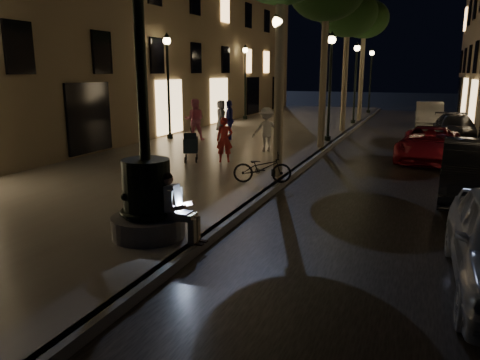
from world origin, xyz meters
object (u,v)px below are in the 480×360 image
at_px(stroller, 191,145).
at_px(lamp_curb_c, 356,73).
at_px(lamp_left_b, 168,73).
at_px(pedestrian_white, 266,129).
at_px(fountain_lamppost, 146,185).
at_px(car_second, 475,171).
at_px(lamp_curb_d, 371,72).
at_px(car_third, 429,144).
at_px(tree_third, 348,14).
at_px(car_rear, 456,128).
at_px(pedestrian_pink, 195,120).
at_px(lamp_curb_a, 278,73).
at_px(lamp_left_c, 245,72).
at_px(pedestrian_dark, 221,116).
at_px(seated_man_laptop, 176,205).
at_px(lamp_curb_b, 330,73).
at_px(tree_far, 365,20).
at_px(pedestrian_blue, 229,120).
at_px(car_fifth, 429,114).
at_px(bicycle, 262,168).
at_px(pedestrian_red, 225,140).

bearing_deg(stroller, lamp_curb_c, 52.42).
distance_m(lamp_left_b, pedestrian_white, 6.11).
distance_m(fountain_lamppost, car_second, 8.61).
height_order(lamp_curb_d, car_third, lamp_curb_d).
height_order(lamp_curb_d, pedestrian_white, lamp_curb_d).
xyz_separation_m(tree_third, car_rear, (5.50, -0.46, -5.50)).
bearing_deg(pedestrian_pink, lamp_curb_a, 110.40).
height_order(lamp_left_c, pedestrian_dark, lamp_left_c).
xyz_separation_m(seated_man_laptop, lamp_curb_b, (0.09, 14.00, 2.35)).
bearing_deg(lamp_curb_d, tree_third, -90.00).
xyz_separation_m(lamp_curb_a, car_rear, (5.50, 11.54, -2.60)).
bearing_deg(pedestrian_pink, fountain_lamppost, 89.28).
bearing_deg(car_rear, lamp_curb_d, 108.42).
height_order(tree_third, lamp_left_b, tree_third).
bearing_deg(lamp_curb_a, tree_far, 89.75).
height_order(car_rear, pedestrian_blue, pedestrian_blue).
bearing_deg(fountain_lamppost, lamp_curb_b, 87.14).
relative_size(lamp_left_c, car_fifth, 1.08).
relative_size(tree_third, pedestrian_white, 4.15).
height_order(tree_far, pedestrian_pink, tree_far).
bearing_deg(pedestrian_dark, lamp_left_c, -13.84).
bearing_deg(car_second, lamp_curb_a, -176.65).
relative_size(tree_far, stroller, 6.43).
bearing_deg(pedestrian_dark, lamp_curb_b, -125.61).
relative_size(lamp_left_c, car_rear, 1.10).
height_order(lamp_curb_d, pedestrian_pink, lamp_curb_d).
relative_size(lamp_left_b, pedestrian_white, 2.77).
bearing_deg(lamp_curb_d, car_fifth, -54.29).
relative_size(lamp_left_c, pedestrian_pink, 2.55).
bearing_deg(lamp_curb_a, lamp_curb_d, 90.00).
relative_size(seated_man_laptop, lamp_left_b, 0.27).
bearing_deg(tree_third, lamp_left_c, 150.60).
height_order(lamp_curb_a, pedestrian_blue, lamp_curb_a).
bearing_deg(car_fifth, stroller, -116.65).
relative_size(fountain_lamppost, car_rear, 1.19).
xyz_separation_m(lamp_curb_d, car_third, (4.30, -18.56, -2.60)).
height_order(pedestrian_pink, pedestrian_blue, pedestrian_pink).
xyz_separation_m(lamp_curb_c, lamp_left_c, (-7.10, 0.00, 0.00)).
bearing_deg(lamp_curb_d, seated_man_laptop, -90.17).
height_order(lamp_curb_b, car_rear, lamp_curb_b).
bearing_deg(bicycle, lamp_curb_a, -25.05).
xyz_separation_m(lamp_left_c, pedestrian_blue, (2.72, -9.21, -2.13)).
bearing_deg(lamp_curb_a, pedestrian_red, 147.25).
distance_m(lamp_curb_c, pedestrian_white, 12.15).
bearing_deg(car_rear, pedestrian_red, -133.39).
height_order(lamp_curb_c, lamp_curb_d, same).
height_order(lamp_left_c, bicycle, lamp_left_c).
relative_size(lamp_left_b, bicycle, 2.92).
bearing_deg(lamp_left_b, pedestrian_white, -18.76).
bearing_deg(lamp_curb_c, lamp_curb_d, 90.00).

